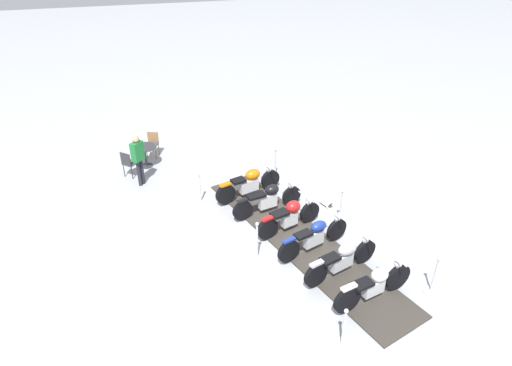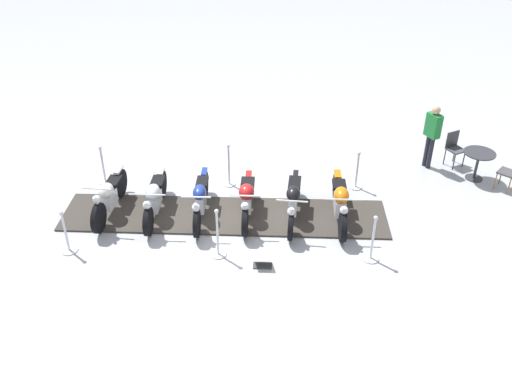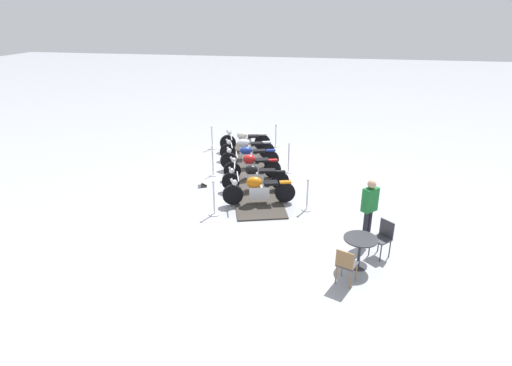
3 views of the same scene
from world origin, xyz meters
The scene contains 19 objects.
ground_plane centered at (0.00, 0.00, 0.00)m, with size 80.00×80.00×0.00m, color #A8AAB2.
display_platform centered at (0.00, 0.00, 0.02)m, with size 7.43×1.49×0.04m, color #38332D.
motorcycle_cream centered at (-0.80, 2.49, 0.50)m, with size 2.12×0.73×1.00m.
motorcycle_chrome centered at (-0.50, 1.49, 0.50)m, with size 2.14×0.94×0.93m.
motorcycle_navy centered at (-0.19, 0.49, 0.50)m, with size 2.15×0.90×0.93m.
motorcycle_maroon centered at (0.13, -0.51, 0.51)m, with size 2.00×0.83×0.91m.
motorcycle_black centered at (0.43, -1.51, 0.50)m, with size 2.21×0.78×0.89m.
motorcycle_copper centered at (0.73, -2.51, 0.50)m, with size 2.20×0.96×0.93m.
stanchion_left_front centered at (0.40, 3.43, 0.30)m, with size 0.36×0.36×1.02m.
stanchion_right_mid centered at (-1.33, -0.41, 0.37)m, with size 0.33×0.33×1.15m.
stanchion_left_rear centered at (2.26, -2.61, 0.32)m, with size 0.33×0.33×1.01m.
stanchion_right_front centered at (-2.26, 2.61, 0.30)m, with size 0.35×0.35×1.01m.
stanchion_right_rear centered at (-0.40, -3.43, 0.32)m, with size 0.36×0.36×1.08m.
stanchion_left_mid centered at (1.33, 0.41, 0.41)m, with size 0.30×0.30×1.15m.
info_placard centered at (-1.37, -1.40, 0.07)m, with size 0.35×0.43×0.23m.
cafe_table centered at (3.70, -5.39, 0.57)m, with size 0.79×0.79×0.76m.
cafe_chair_near_table centered at (3.39, -6.14, 0.52)m, with size 0.52×0.52×0.88m.
cafe_chair_across_table centered at (4.27, -4.79, 0.54)m, with size 0.57×0.57×0.93m.
bystander_person centered at (3.93, -4.18, 1.04)m, with size 0.44×0.44×1.74m.
Camera 3 is at (2.93, -14.04, 5.64)m, focal length 29.24 mm.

